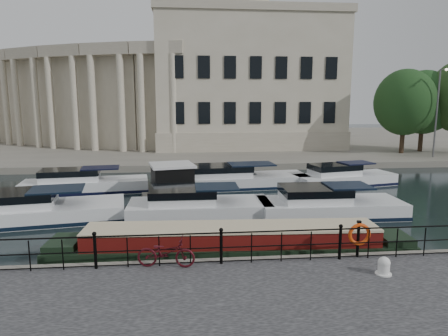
# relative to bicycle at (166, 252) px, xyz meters

# --- Properties ---
(ground_plane) EXTENTS (160.00, 160.00, 0.00)m
(ground_plane) POSITION_rel_bicycle_xyz_m (1.78, 2.34, -1.04)
(ground_plane) COLOR black
(ground_plane) RESTS_ON ground
(far_bank) EXTENTS (120.00, 42.00, 0.55)m
(far_bank) POSITION_rel_bicycle_xyz_m (1.78, 41.34, -0.76)
(far_bank) COLOR #6B665B
(far_bank) RESTS_ON ground_plane
(railing) EXTENTS (24.14, 0.14, 1.22)m
(railing) POSITION_rel_bicycle_xyz_m (1.78, 0.09, 0.16)
(railing) COLOR black
(railing) RESTS_ON near_quay
(civic_building) EXTENTS (53.55, 31.84, 16.85)m
(civic_building) POSITION_rel_bicycle_xyz_m (0.78, 37.05, 6.00)
(civic_building) COLOR #ADA38C
(civic_building) RESTS_ON far_bank
(bicycle) EXTENTS (1.93, 0.91, 0.98)m
(bicycle) POSITION_rel_bicycle_xyz_m (0.00, 0.00, 0.00)
(bicycle) COLOR #3E0B12
(bicycle) RESTS_ON near_quay
(mooring_bollard) EXTENTS (0.50, 0.50, 0.56)m
(mooring_bollard) POSITION_rel_bicycle_xyz_m (6.68, -1.19, -0.23)
(mooring_bollard) COLOR silver
(mooring_bollard) RESTS_ON near_quay
(life_ring_post) EXTENTS (0.78, 0.20, 1.27)m
(life_ring_post) POSITION_rel_bicycle_xyz_m (6.47, 0.17, 0.31)
(life_ring_post) COLOR black
(life_ring_post) RESTS_ON near_quay
(narrowboat) EXTENTS (13.72, 2.43, 1.51)m
(narrowboat) POSITION_rel_bicycle_xyz_m (2.35, 2.02, -0.67)
(narrowboat) COLOR black
(narrowboat) RESTS_ON ground_plane
(harbour_hut) EXTENTS (3.87, 3.43, 2.21)m
(harbour_hut) POSITION_rel_bicycle_xyz_m (-0.16, 11.23, -0.08)
(harbour_hut) COLOR #6B665B
(harbour_hut) RESTS_ON ground_plane
(cabin_cruisers) EXTENTS (26.26, 10.77, 1.99)m
(cabin_cruisers) POSITION_rel_bicycle_xyz_m (1.56, 10.51, -0.67)
(cabin_cruisers) COLOR white
(cabin_cruisers) RESTS_ON ground_plane
(trees) EXTENTS (11.85, 8.20, 9.29)m
(trees) POSITION_rel_bicycle_xyz_m (25.59, 25.83, 4.59)
(trees) COLOR black
(trees) RESTS_ON far_bank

